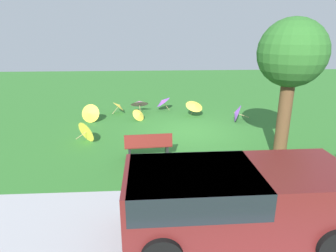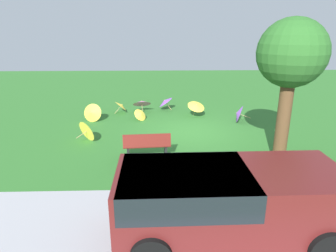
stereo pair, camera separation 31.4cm
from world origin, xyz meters
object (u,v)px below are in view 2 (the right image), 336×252
parasol_yellow_1 (196,106)px  parasol_yellow_4 (92,113)px  parasol_yellow_0 (88,130)px  shade_tree (291,57)px  parasol_pink_1 (142,103)px  parasol_yellow_3 (121,105)px  park_bench (147,145)px  van_dark (221,198)px  parasol_purple_0 (165,101)px  parasol_yellow_2 (141,114)px  parasol_purple_1 (238,114)px

parasol_yellow_1 → parasol_yellow_4: (5.07, 0.65, -0.14)m
parasol_yellow_0 → shade_tree: bearing=163.7°
parasol_yellow_0 → parasol_pink_1: (-1.87, -4.24, 0.07)m
parasol_yellow_0 → parasol_yellow_1: parasol_yellow_0 is taller
parasol_yellow_1 → parasol_yellow_3: bearing=-12.3°
parasol_yellow_0 → parasol_pink_1: bearing=-113.8°
park_bench → parasol_yellow_4: bearing=-57.0°
parasol_yellow_1 → parasol_yellow_4: bearing=7.3°
parasol_yellow_0 → parasol_yellow_3: 4.12m
van_dark → parasol_purple_0: size_ratio=5.07×
parasol_yellow_1 → parasol_pink_1: bearing=-20.4°
parasol_yellow_2 → parasol_yellow_3: bearing=-50.7°
parasol_yellow_4 → parasol_purple_0: bearing=-150.3°
van_dark → parasol_yellow_4: bearing=-61.8°
parasol_purple_0 → shade_tree: bearing=119.4°
park_bench → parasol_pink_1: bearing=-85.3°
parasol_yellow_0 → parasol_purple_0: parasol_yellow_0 is taller
parasol_yellow_2 → parasol_yellow_0: bearing=55.2°
parasol_purple_0 → parasol_pink_1: 1.29m
park_bench → parasol_purple_1: size_ratio=1.75×
shade_tree → parasol_yellow_0: (6.82, -1.99, -2.98)m
shade_tree → parasol_yellow_2: 7.51m
parasol_purple_0 → van_dark: bearing=95.1°
parasol_purple_1 → parasol_yellow_3: 5.99m
parasol_yellow_4 → parasol_yellow_3: bearing=-129.4°
parasol_yellow_2 → parasol_yellow_4: 2.32m
shade_tree → parasol_yellow_4: size_ratio=4.74×
parasol_pink_1 → parasol_purple_1: 5.06m
shade_tree → parasol_purple_1: 5.17m
parasol_yellow_2 → parasol_purple_1: 4.65m
shade_tree → parasol_yellow_3: shade_tree is taller
park_bench → parasol_yellow_2: 4.46m
parasol_purple_1 → parasol_yellow_4: size_ratio=0.97×
park_bench → parasol_pink_1: (0.49, -5.96, 0.04)m
park_bench → parasol_yellow_0: size_ratio=1.75×
shade_tree → parasol_pink_1: 8.48m
van_dark → shade_tree: 5.31m
park_bench → parasol_yellow_3: (1.56, -5.76, -0.06)m
parasol_yellow_1 → parasol_purple_1: 2.11m
parasol_yellow_2 → parasol_yellow_1: bearing=-170.1°
parasol_yellow_0 → parasol_yellow_4: bearing=-80.8°
van_dark → parasol_yellow_3: van_dark is taller
van_dark → parasol_yellow_3: 10.35m
parasol_pink_1 → parasol_yellow_3: bearing=10.7°
parasol_yellow_0 → parasol_yellow_4: 2.59m
park_bench → parasol_yellow_0: 2.92m
parasol_pink_1 → parasol_purple_1: (-4.64, 2.03, -0.08)m
parasol_yellow_1 → parasol_purple_1: bearing=151.8°
parasol_yellow_3 → park_bench: bearing=105.1°
parasol_yellow_2 → parasol_pink_1: size_ratio=0.75×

